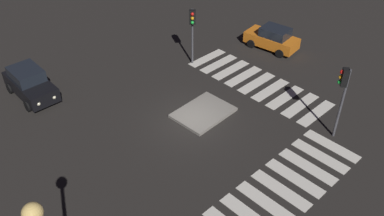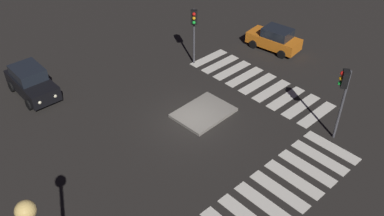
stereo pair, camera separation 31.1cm
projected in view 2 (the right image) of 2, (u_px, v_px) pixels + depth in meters
name	position (u px, v px, depth m)	size (l,w,h in m)	color
ground_plane	(192.00, 122.00, 24.42)	(80.00, 80.00, 0.00)	black
traffic_island	(204.00, 113.00, 24.97)	(3.50, 2.69, 0.18)	gray
car_black	(31.00, 82.00, 26.17)	(2.11, 4.34, 1.87)	black
car_orange	(274.00, 39.00, 31.00)	(2.27, 4.13, 1.73)	orange
traffic_light_north	(194.00, 24.00, 27.86)	(0.54, 0.54, 4.10)	#47474C
traffic_light_east	(343.00, 88.00, 21.38)	(0.54, 0.53, 4.32)	#47474C
crosswalk_near	(287.00, 185.00, 20.41)	(8.75, 3.20, 0.02)	silver
crosswalk_side	(258.00, 84.00, 27.67)	(3.20, 9.90, 0.02)	silver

